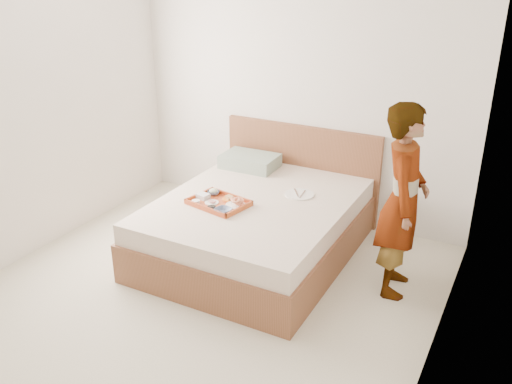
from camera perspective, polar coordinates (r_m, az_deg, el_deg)
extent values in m
cube|color=beige|center=(4.34, -7.09, -11.85)|extent=(3.50, 4.00, 0.01)
cube|color=silver|center=(5.43, 4.47, 10.64)|extent=(3.50, 0.01, 2.60)
cube|color=silver|center=(4.95, -24.92, 7.30)|extent=(0.01, 4.00, 2.60)
cube|color=silver|center=(3.11, 19.15, -0.38)|extent=(0.01, 4.00, 2.60)
cube|color=brown|center=(4.90, 0.03, -3.62)|extent=(1.65, 2.00, 0.53)
cube|color=brown|center=(5.62, 4.69, 2.26)|extent=(1.65, 0.06, 0.95)
cube|color=gray|center=(5.51, -0.64, 3.25)|extent=(0.56, 0.39, 0.13)
cube|color=#BB541D|center=(4.69, -3.93, -1.07)|extent=(0.55, 0.44, 0.04)
cylinder|color=white|center=(4.64, -2.16, -1.38)|extent=(0.20, 0.20, 0.01)
imported|color=#162541|center=(4.52, -3.45, -1.94)|extent=(0.16, 0.16, 0.03)
cylinder|color=black|center=(4.58, -4.66, -1.66)|extent=(0.08, 0.08, 0.03)
cylinder|color=white|center=(4.70, -4.66, -1.10)|extent=(0.14, 0.14, 0.01)
cylinder|color=orange|center=(4.75, -2.87, -0.75)|extent=(0.14, 0.14, 0.01)
imported|color=#162541|center=(4.86, -4.46, -0.07)|extent=(0.13, 0.13, 0.03)
cube|color=silver|center=(4.79, -5.55, -0.44)|extent=(0.12, 0.10, 0.04)
cylinder|color=white|center=(4.71, -6.30, -1.00)|extent=(0.08, 0.08, 0.02)
cylinder|color=white|center=(4.89, 4.56, -0.24)|extent=(0.33, 0.33, 0.01)
imported|color=silver|center=(4.31, 15.08, -0.93)|extent=(0.46, 0.62, 1.54)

